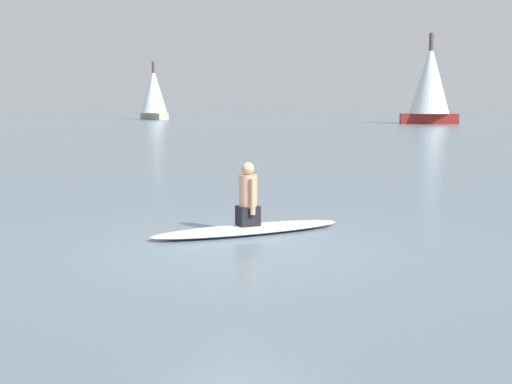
% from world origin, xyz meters
% --- Properties ---
extents(ground_plane, '(400.00, 400.00, 0.00)m').
position_xyz_m(ground_plane, '(0.00, 0.00, 0.00)').
color(ground_plane, slate).
extents(surfboard, '(1.84, 3.20, 0.12)m').
position_xyz_m(surfboard, '(0.69, -0.96, 0.06)').
color(surfboard, white).
rests_on(surfboard, ground).
extents(person_paddler, '(0.43, 0.40, 0.98)m').
position_xyz_m(person_paddler, '(0.69, -0.96, 0.57)').
color(person_paddler, black).
rests_on(person_paddler, surfboard).
extents(sailboat_far_left, '(4.21, 3.25, 6.29)m').
position_xyz_m(sailboat_far_left, '(53.02, -42.07, 2.95)').
color(sailboat_far_left, '#B2A893').
rests_on(sailboat_far_left, ground).
extents(sailboat_near_right, '(4.98, 4.95, 8.01)m').
position_xyz_m(sailboat_near_right, '(23.75, -49.70, 3.75)').
color(sailboat_near_right, maroon).
rests_on(sailboat_near_right, ground).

